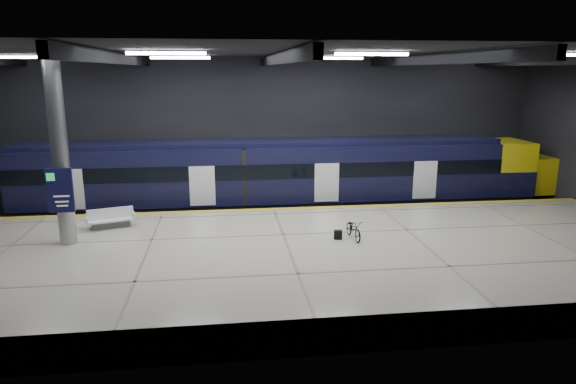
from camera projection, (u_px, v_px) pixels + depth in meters
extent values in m
plane|color=black|center=(281.00, 252.00, 21.19)|extent=(30.00, 30.00, 0.00)
cube|color=black|center=(264.00, 133.00, 28.00)|extent=(30.00, 0.10, 8.00)
cube|color=black|center=(316.00, 210.00, 12.55)|extent=(30.00, 0.10, 8.00)
cube|color=black|center=(280.00, 52.00, 19.35)|extent=(30.00, 16.00, 0.10)
cube|color=black|center=(116.00, 58.00, 18.67)|extent=(0.25, 16.00, 0.40)
cube|color=black|center=(280.00, 59.00, 19.41)|extent=(0.25, 16.00, 0.40)
cube|color=black|center=(431.00, 59.00, 20.14)|extent=(0.25, 16.00, 0.40)
cube|color=black|center=(572.00, 60.00, 20.88)|extent=(0.25, 16.00, 0.40)
cube|color=white|center=(166.00, 53.00, 16.96)|extent=(2.60, 0.18, 0.10)
cube|color=white|center=(372.00, 54.00, 17.82)|extent=(2.60, 0.18, 0.10)
cube|color=white|center=(558.00, 55.00, 18.67)|extent=(2.60, 0.18, 0.10)
cube|color=white|center=(14.00, 57.00, 21.89)|extent=(2.60, 0.18, 0.10)
cube|color=white|center=(180.00, 58.00, 22.75)|extent=(2.60, 0.18, 0.10)
cube|color=white|center=(335.00, 58.00, 23.61)|extent=(2.60, 0.18, 0.10)
cube|color=white|center=(479.00, 59.00, 24.46)|extent=(2.60, 0.18, 0.10)
cube|color=beige|center=(288.00, 262.00, 18.65)|extent=(30.00, 11.00, 1.10)
cube|color=gold|center=(274.00, 209.00, 23.59)|extent=(30.00, 0.40, 0.01)
cube|color=gray|center=(270.00, 218.00, 25.79)|extent=(30.00, 0.08, 0.16)
cube|color=gray|center=(267.00, 211.00, 27.18)|extent=(30.00, 0.08, 0.16)
cube|color=black|center=(263.00, 206.00, 26.34)|extent=(24.00, 2.58, 0.80)
cube|color=black|center=(263.00, 172.00, 25.94)|extent=(24.00, 2.80, 2.75)
cube|color=black|center=(263.00, 143.00, 25.59)|extent=(24.00, 2.30, 0.24)
cube|color=black|center=(265.00, 172.00, 24.51)|extent=(24.00, 0.04, 0.70)
cube|color=white|center=(327.00, 183.00, 25.01)|extent=(1.20, 0.05, 1.90)
cube|color=yellow|center=(504.00, 166.00, 27.53)|extent=(2.00, 2.80, 2.75)
ellipsoid|color=yellow|center=(548.00, 174.00, 27.95)|extent=(3.60, 2.52, 1.90)
cube|color=black|center=(510.00, 163.00, 27.52)|extent=(1.60, 2.38, 0.80)
cube|color=#595B60|center=(111.00, 224.00, 20.84)|extent=(1.51, 0.85, 0.27)
cube|color=white|center=(111.00, 219.00, 20.79)|extent=(1.94, 1.26, 0.07)
cube|color=white|center=(110.00, 213.00, 20.73)|extent=(1.74, 0.60, 0.45)
cube|color=white|center=(87.00, 219.00, 20.41)|extent=(0.28, 0.75, 0.27)
cube|color=white|center=(133.00, 214.00, 21.13)|extent=(0.28, 0.75, 0.27)
imported|color=#99999E|center=(354.00, 229.00, 19.40)|extent=(0.66, 1.52, 0.78)
cube|color=black|center=(338.00, 235.00, 19.38)|extent=(0.32, 0.22, 0.35)
cylinder|color=#9EA0A5|center=(60.00, 151.00, 18.20)|extent=(0.60, 0.60, 6.90)
cube|color=#10103C|center=(60.00, 190.00, 18.11)|extent=(0.90, 0.12, 1.60)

